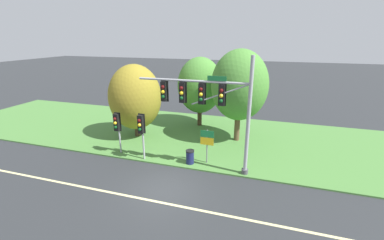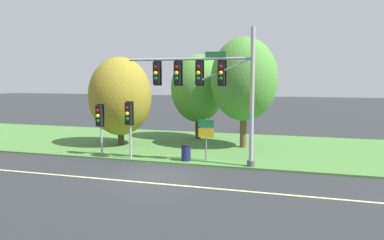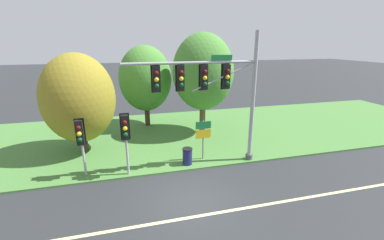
{
  "view_description": "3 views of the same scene",
  "coord_description": "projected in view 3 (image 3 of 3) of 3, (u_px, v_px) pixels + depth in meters",
  "views": [
    {
      "loc": [
        5.26,
        -11.38,
        8.13
      ],
      "look_at": [
        0.32,
        4.49,
        2.66
      ],
      "focal_mm": 24.0,
      "sensor_mm": 36.0,
      "label": 1
    },
    {
      "loc": [
        6.77,
        -16.15,
        4.63
      ],
      "look_at": [
        0.78,
        3.68,
        2.31
      ],
      "focal_mm": 35.0,
      "sensor_mm": 36.0,
      "label": 2
    },
    {
      "loc": [
        -2.41,
        -9.44,
        6.6
      ],
      "look_at": [
        1.14,
        4.16,
        2.31
      ],
      "focal_mm": 24.0,
      "sensor_mm": 36.0,
      "label": 3
    }
  ],
  "objects": [
    {
      "name": "tree_behind_signpost",
      "position": [
        203.0,
        72.0,
        18.13
      ],
      "size": [
        4.33,
        4.33,
        7.17
      ],
      "color": "brown",
      "rests_on": "grass_verge"
    },
    {
      "name": "trash_bin",
      "position": [
        187.0,
        156.0,
        14.12
      ],
      "size": [
        0.56,
        0.56,
        0.93
      ],
      "color": "#191E4C",
      "rests_on": "grass_verge"
    },
    {
      "name": "lane_stripe",
      "position": [
        198.0,
        216.0,
        10.13
      ],
      "size": [
        36.0,
        0.16,
        0.01
      ],
      "primitive_type": "cube",
      "color": "beige",
      "rests_on": "ground"
    },
    {
      "name": "pedestrian_signal_further_along",
      "position": [
        80.0,
        136.0,
        12.31
      ],
      "size": [
        0.46,
        0.55,
        3.02
      ],
      "color": "#9EA0A5",
      "rests_on": "grass_verge"
    },
    {
      "name": "tree_nearest_road",
      "position": [
        78.0,
        98.0,
        15.09
      ],
      "size": [
        4.22,
        4.22,
        5.95
      ],
      "color": "#423021",
      "rests_on": "grass_verge"
    },
    {
      "name": "traffic_signal_mast",
      "position": [
        213.0,
        86.0,
        13.05
      ],
      "size": [
        6.98,
        0.49,
        7.07
      ],
      "color": "#9EA0A5",
      "rests_on": "grass_verge"
    },
    {
      "name": "pedestrian_signal_near_kerb",
      "position": [
        125.0,
        131.0,
        12.35
      ],
      "size": [
        0.46,
        0.55,
        3.25
      ],
      "color": "#9EA0A5",
      "rests_on": "grass_verge"
    },
    {
      "name": "route_sign_post",
      "position": [
        203.0,
        134.0,
        14.45
      ],
      "size": [
        0.89,
        0.08,
        2.31
      ],
      "color": "slate",
      "rests_on": "grass_verge"
    },
    {
      "name": "grass_verge",
      "position": [
        163.0,
        135.0,
        18.87
      ],
      "size": [
        48.0,
        11.5,
        0.1
      ],
      "primitive_type": "cube",
      "color": "#477A38",
      "rests_on": "ground"
    },
    {
      "name": "ground_plane",
      "position": [
        191.0,
        199.0,
        11.25
      ],
      "size": [
        160.0,
        160.0,
        0.0
      ],
      "primitive_type": "plane",
      "color": "#282B2D"
    },
    {
      "name": "tree_left_of_mast",
      "position": [
        145.0,
        79.0,
        19.83
      ],
      "size": [
        4.03,
        4.03,
        6.3
      ],
      "color": "#423021",
      "rests_on": "grass_verge"
    }
  ]
}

